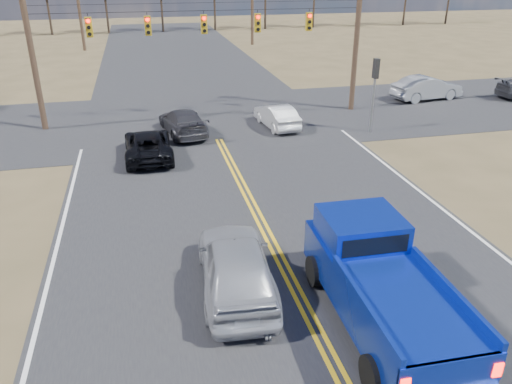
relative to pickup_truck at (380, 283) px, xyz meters
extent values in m
plane|color=brown|center=(-1.64, 1.02, -1.12)|extent=(160.00, 160.00, 0.00)
cube|color=#28282B|center=(-1.64, 11.02, -1.12)|extent=(14.00, 120.00, 0.02)
cube|color=#28282B|center=(-1.64, 19.02, -1.12)|extent=(120.00, 12.00, 0.02)
cylinder|color=#473323|center=(-10.64, 19.02, 3.88)|extent=(0.32, 0.32, 10.00)
cylinder|color=#473323|center=(7.36, 19.02, 3.88)|extent=(0.32, 0.32, 10.00)
cylinder|color=black|center=(-1.64, 19.02, 4.88)|extent=(18.00, 0.02, 0.02)
cylinder|color=black|center=(-1.64, 19.02, 5.28)|extent=(18.00, 0.02, 0.02)
cube|color=#B28C14|center=(-7.64, 19.02, 4.18)|extent=(0.34, 0.24, 1.00)
cylinder|color=#FF0C05|center=(-7.64, 18.88, 4.51)|extent=(0.20, 0.06, 0.20)
cylinder|color=black|center=(-7.64, 18.88, 4.18)|extent=(0.20, 0.06, 0.20)
cylinder|color=black|center=(-7.64, 18.88, 3.85)|extent=(0.20, 0.06, 0.20)
cube|color=black|center=(-7.64, 18.85, 4.62)|extent=(0.24, 0.14, 0.03)
cube|color=#B28C14|center=(-4.64, 19.02, 4.18)|extent=(0.34, 0.24, 1.00)
cylinder|color=#FF0C05|center=(-4.64, 18.88, 4.51)|extent=(0.20, 0.06, 0.20)
cylinder|color=black|center=(-4.64, 18.88, 4.18)|extent=(0.20, 0.06, 0.20)
cylinder|color=black|center=(-4.64, 18.88, 3.85)|extent=(0.20, 0.06, 0.20)
cube|color=black|center=(-4.64, 18.85, 4.62)|extent=(0.24, 0.14, 0.03)
cube|color=#B28C14|center=(-1.64, 19.02, 4.18)|extent=(0.34, 0.24, 1.00)
cylinder|color=#FF0C05|center=(-1.64, 18.88, 4.51)|extent=(0.20, 0.06, 0.20)
cylinder|color=black|center=(-1.64, 18.88, 4.18)|extent=(0.20, 0.06, 0.20)
cylinder|color=black|center=(-1.64, 18.88, 3.85)|extent=(0.20, 0.06, 0.20)
cube|color=black|center=(-1.64, 18.85, 4.62)|extent=(0.24, 0.14, 0.03)
cube|color=#B28C14|center=(1.36, 19.02, 4.18)|extent=(0.34, 0.24, 1.00)
cylinder|color=#FF0C05|center=(1.36, 18.88, 4.51)|extent=(0.20, 0.06, 0.20)
cylinder|color=black|center=(1.36, 18.88, 4.18)|extent=(0.20, 0.06, 0.20)
cylinder|color=black|center=(1.36, 18.88, 3.85)|extent=(0.20, 0.06, 0.20)
cube|color=black|center=(1.36, 18.85, 4.62)|extent=(0.24, 0.14, 0.03)
cube|color=#B28C14|center=(4.36, 19.02, 4.18)|extent=(0.34, 0.24, 1.00)
cylinder|color=#FF0C05|center=(4.36, 18.88, 4.51)|extent=(0.20, 0.06, 0.20)
cylinder|color=black|center=(4.36, 18.88, 4.18)|extent=(0.20, 0.06, 0.20)
cylinder|color=black|center=(4.36, 18.88, 3.85)|extent=(0.20, 0.06, 0.20)
cube|color=black|center=(4.36, 18.85, 4.62)|extent=(0.24, 0.14, 0.03)
cylinder|color=slate|center=(6.56, 14.52, 0.48)|extent=(0.12, 0.12, 3.20)
cube|color=black|center=(6.56, 14.52, 2.28)|extent=(0.24, 0.34, 1.00)
cylinder|color=#33261C|center=(-15.64, 61.02, 1.63)|extent=(0.28, 0.28, 5.50)
cylinder|color=#33261C|center=(-8.64, 61.02, 1.63)|extent=(0.28, 0.28, 5.50)
cylinder|color=#33261C|center=(-1.64, 61.02, 1.63)|extent=(0.28, 0.28, 5.50)
cylinder|color=#33261C|center=(5.36, 61.02, 1.63)|extent=(0.28, 0.28, 5.50)
cylinder|color=#33261C|center=(12.36, 61.02, 1.63)|extent=(0.28, 0.28, 5.50)
cylinder|color=#33261C|center=(19.36, 61.02, 1.63)|extent=(0.28, 0.28, 5.50)
cylinder|color=#33261C|center=(26.36, 61.02, 1.63)|extent=(0.28, 0.28, 5.50)
cylinder|color=#33261C|center=(33.36, 61.02, 1.63)|extent=(0.28, 0.28, 5.50)
cylinder|color=#33261C|center=(40.36, 61.02, 1.63)|extent=(0.28, 0.28, 5.50)
cylinder|color=black|center=(-1.10, -2.17, -0.67)|extent=(0.38, 0.89, 0.88)
cylinder|color=black|center=(1.00, -2.22, -0.67)|extent=(0.38, 0.89, 0.88)
cylinder|color=black|center=(-1.01, 1.81, -0.67)|extent=(0.38, 0.89, 0.88)
cylinder|color=black|center=(1.09, 1.76, -0.67)|extent=(0.38, 0.89, 0.88)
cube|color=#0F29A2|center=(-0.01, -0.21, -0.12)|extent=(2.36, 6.02, 1.11)
cube|color=#0F29A2|center=(0.03, 1.40, 0.79)|extent=(2.09, 1.93, 0.80)
cube|color=black|center=(0.01, 0.48, 0.79)|extent=(1.77, 0.11, 0.50)
cube|color=#0F29A2|center=(-1.08, -1.34, 0.54)|extent=(0.20, 3.65, 0.22)
cube|color=#0F29A2|center=(1.02, -1.39, 0.54)|extent=(0.20, 3.65, 0.22)
cube|color=#0F29A2|center=(-0.08, -3.17, 0.10)|extent=(2.21, 0.14, 0.66)
cube|color=#FF0C05|center=(0.89, -3.24, 0.05)|extent=(0.20, 0.07, 0.33)
imported|color=#ABADB3|center=(-3.25, 2.03, -0.29)|extent=(2.31, 4.97, 1.65)
imported|color=black|center=(-5.24, 13.27, -0.48)|extent=(2.14, 4.59, 1.27)
imported|color=silver|center=(1.87, 16.52, -0.48)|extent=(1.79, 4.01, 1.28)
imported|color=#36353A|center=(-3.30, 16.52, -0.45)|extent=(2.55, 4.79, 1.32)
imported|color=#9B9EA2|center=(13.22, 20.23, -0.34)|extent=(2.32, 4.93, 1.56)
camera|label=1|loc=(-5.33, -9.32, 7.21)|focal=35.00mm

